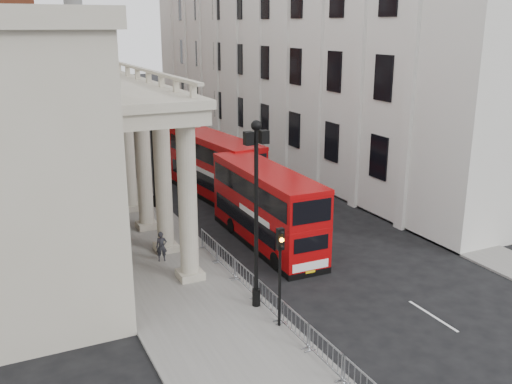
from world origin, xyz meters
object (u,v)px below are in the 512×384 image
at_px(lamp_post_north, 104,107).
at_px(pedestrian_b, 108,223).
at_px(traffic_light, 280,259).
at_px(bus_near, 266,205).
at_px(pedestrian_c, 116,202).
at_px(monument_column, 73,2).
at_px(pedestrian_a, 162,247).
at_px(lamp_post_south, 256,203).
at_px(lamp_post_mid, 152,138).
at_px(bus_far, 215,166).

bearing_deg(lamp_post_north, pedestrian_b, -101.36).
bearing_deg(traffic_light, bus_near, 66.73).
height_order(bus_near, pedestrian_b, bus_near).
distance_m(lamp_post_north, pedestrian_c, 17.28).
bearing_deg(monument_column, pedestrian_a, -96.27).
distance_m(lamp_post_south, lamp_post_mid, 16.00).
xyz_separation_m(lamp_post_mid, pedestrian_a, (-2.34, -9.32, -3.99)).
bearing_deg(bus_far, lamp_post_mid, -177.73).
relative_size(lamp_post_north, pedestrian_c, 4.68).
height_order(lamp_post_north, pedestrian_c, lamp_post_north).
relative_size(traffic_light, pedestrian_a, 2.70).
bearing_deg(traffic_light, pedestrian_a, 105.64).
height_order(pedestrian_a, pedestrian_b, pedestrian_b).
relative_size(lamp_post_south, pedestrian_c, 4.68).
xyz_separation_m(bus_near, pedestrian_b, (-8.05, 4.51, -1.25)).
xyz_separation_m(lamp_post_north, bus_far, (4.69, -15.35, -2.54)).
distance_m(lamp_post_mid, bus_near, 10.34).
height_order(lamp_post_north, bus_far, lamp_post_north).
xyz_separation_m(lamp_post_mid, pedestrian_c, (-2.83, -0.60, -3.90)).
bearing_deg(lamp_post_north, pedestrian_c, -99.66).
xyz_separation_m(lamp_post_south, lamp_post_north, (0.00, 32.00, 0.00)).
distance_m(lamp_post_south, traffic_light, 2.71).
bearing_deg(lamp_post_north, traffic_light, -89.83).
xyz_separation_m(lamp_post_mid, pedestrian_b, (-4.16, -4.71, -3.85)).
distance_m(lamp_post_south, lamp_post_north, 32.00).
distance_m(traffic_light, bus_near, 9.61).
bearing_deg(lamp_post_south, pedestrian_a, 109.27).
distance_m(monument_column, lamp_post_mid, 73.14).
relative_size(lamp_post_north, bus_far, 0.78).
relative_size(lamp_post_mid, pedestrian_b, 4.41).
bearing_deg(bus_near, pedestrian_a, -178.23).
bearing_deg(lamp_post_south, lamp_post_mid, 90.00).
bearing_deg(lamp_post_mid, lamp_post_north, 90.00).
relative_size(monument_column, bus_near, 5.28).
distance_m(lamp_post_south, bus_near, 8.24).
distance_m(bus_near, pedestrian_c, 11.00).
relative_size(traffic_light, pedestrian_c, 2.42).
bearing_deg(lamp_post_mid, bus_near, -67.14).
bearing_deg(monument_column, lamp_post_mid, -95.24).
distance_m(lamp_post_mid, pedestrian_a, 10.41).
height_order(lamp_post_mid, traffic_light, lamp_post_mid).
distance_m(pedestrian_b, pedestrian_c, 4.32).
bearing_deg(pedestrian_a, bus_far, 66.25).
bearing_deg(pedestrian_b, traffic_light, 91.72).
height_order(pedestrian_b, pedestrian_c, pedestrian_b).
height_order(bus_near, bus_far, bus_far).
height_order(monument_column, pedestrian_a, monument_column).
bearing_deg(monument_column, bus_far, -91.53).
relative_size(monument_column, pedestrian_a, 33.98).
height_order(lamp_post_mid, pedestrian_c, lamp_post_mid).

